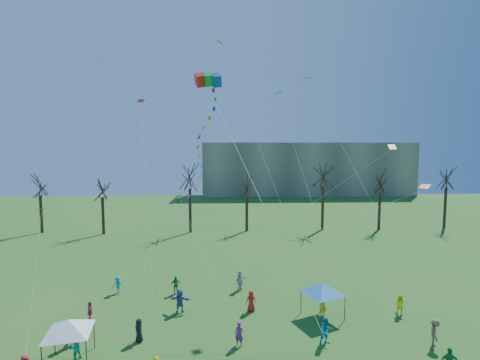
{
  "coord_description": "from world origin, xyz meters",
  "views": [
    {
      "loc": [
        -1.21,
        -15.8,
        12.85
      ],
      "look_at": [
        -0.42,
        5.0,
        11.0
      ],
      "focal_mm": 25.0,
      "sensor_mm": 36.0,
      "label": 1
    }
  ],
  "objects_px": {
    "distant_building": "(306,169)",
    "big_box_kite": "(207,145)",
    "canopy_tent_white": "(69,326)",
    "canopy_tent_blue": "(323,288)"
  },
  "relations": [
    {
      "from": "canopy_tent_white",
      "to": "canopy_tent_blue",
      "type": "bearing_deg",
      "value": 16.22
    },
    {
      "from": "big_box_kite",
      "to": "canopy_tent_white",
      "type": "height_order",
      "value": "big_box_kite"
    },
    {
      "from": "distant_building",
      "to": "canopy_tent_white",
      "type": "height_order",
      "value": "distant_building"
    },
    {
      "from": "distant_building",
      "to": "canopy_tent_white",
      "type": "distance_m",
      "value": 84.91
    },
    {
      "from": "canopy_tent_white",
      "to": "canopy_tent_blue",
      "type": "height_order",
      "value": "canopy_tent_white"
    },
    {
      "from": "distant_building",
      "to": "big_box_kite",
      "type": "distance_m",
      "value": 79.83
    },
    {
      "from": "big_box_kite",
      "to": "canopy_tent_blue",
      "type": "bearing_deg",
      "value": 16.33
    },
    {
      "from": "big_box_kite",
      "to": "canopy_tent_blue",
      "type": "relative_size",
      "value": 6.13
    },
    {
      "from": "big_box_kite",
      "to": "canopy_tent_blue",
      "type": "distance_m",
      "value": 14.16
    },
    {
      "from": "canopy_tent_blue",
      "to": "big_box_kite",
      "type": "bearing_deg",
      "value": -163.67
    }
  ]
}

